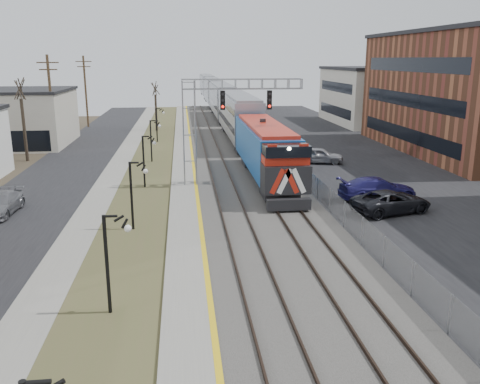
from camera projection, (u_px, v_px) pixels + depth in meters
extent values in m
cube|color=black|center=(64.00, 170.00, 44.80)|extent=(7.00, 120.00, 0.04)
cube|color=gray|center=(116.00, 169.00, 45.28)|extent=(2.00, 120.00, 0.08)
cube|color=#484D29|center=(150.00, 168.00, 45.62)|extent=(4.00, 120.00, 0.06)
cube|color=gray|center=(184.00, 167.00, 45.92)|extent=(2.00, 120.00, 0.24)
cube|color=#595651|center=(238.00, 166.00, 46.48)|extent=(8.00, 120.00, 0.20)
cube|color=black|center=(365.00, 163.00, 47.81)|extent=(16.00, 120.00, 0.04)
cube|color=gold|center=(193.00, 165.00, 45.99)|extent=(0.24, 120.00, 0.01)
cube|color=#2D2119|center=(208.00, 164.00, 46.13)|extent=(0.08, 120.00, 0.15)
cube|color=#2D2119|center=(225.00, 164.00, 46.29)|extent=(0.08, 120.00, 0.15)
cube|color=#2D2119|center=(247.00, 163.00, 46.51)|extent=(0.08, 120.00, 0.15)
cube|color=#2D2119|center=(263.00, 163.00, 46.68)|extent=(0.08, 120.00, 0.15)
cube|color=#134E9B|center=(266.00, 152.00, 39.82)|extent=(3.00, 17.00, 4.25)
cube|color=black|center=(289.00, 204.00, 31.92)|extent=(2.80, 0.50, 0.70)
cube|color=#94969D|center=(238.00, 117.00, 59.19)|extent=(3.00, 22.00, 5.33)
cube|color=#94969D|center=(222.00, 101.00, 81.10)|extent=(3.00, 22.00, 5.33)
cube|color=#94969D|center=(214.00, 92.00, 103.01)|extent=(3.00, 22.00, 5.33)
cube|color=#94969D|center=(208.00, 86.00, 124.92)|extent=(3.00, 22.00, 5.33)
cube|color=gray|center=(189.00, 135.00, 38.26)|extent=(1.00, 1.00, 8.00)
cube|color=gray|center=(242.00, 84.00, 37.75)|extent=(9.00, 0.80, 0.80)
cube|color=black|center=(223.00, 100.00, 37.44)|extent=(0.35, 0.25, 1.40)
cube|color=black|center=(269.00, 100.00, 37.83)|extent=(0.35, 0.25, 1.40)
cylinder|color=black|center=(107.00, 266.00, 19.17)|extent=(0.14, 0.14, 4.00)
cylinder|color=black|center=(132.00, 197.00, 28.78)|extent=(0.14, 0.14, 4.00)
cylinder|color=black|center=(144.00, 162.00, 38.39)|extent=(0.14, 0.14, 4.00)
cylinder|color=black|center=(151.00, 141.00, 48.00)|extent=(0.14, 0.14, 4.00)
cylinder|color=black|center=(157.00, 125.00, 59.53)|extent=(0.14, 0.14, 4.00)
cylinder|color=#4C3823|center=(51.00, 104.00, 52.81)|extent=(0.28, 0.28, 10.00)
cylinder|color=#4C3823|center=(86.00, 92.00, 72.03)|extent=(0.28, 0.28, 10.00)
cube|color=gray|center=(284.00, 157.00, 46.76)|extent=(0.04, 120.00, 1.60)
cube|color=#B8B2A1|center=(5.00, 119.00, 57.41)|extent=(14.00, 12.00, 6.00)
cube|color=#B8B2A1|center=(386.00, 97.00, 77.16)|extent=(16.00, 18.00, 8.00)
cylinder|color=#382D23|center=(24.00, 130.00, 48.36)|extent=(0.30, 0.30, 5.95)
cylinder|color=#382D23|center=(156.00, 113.00, 68.97)|extent=(0.30, 0.30, 4.90)
imported|color=black|center=(391.00, 202.00, 32.32)|extent=(5.68, 3.73, 1.45)
imported|color=navy|center=(377.00, 189.00, 35.25)|extent=(5.55, 2.54, 1.57)
imported|color=gray|center=(319.00, 156.00, 47.67)|extent=(4.69, 2.79, 1.50)
imported|color=slate|center=(1.00, 204.00, 32.06)|extent=(2.07, 4.65, 1.33)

